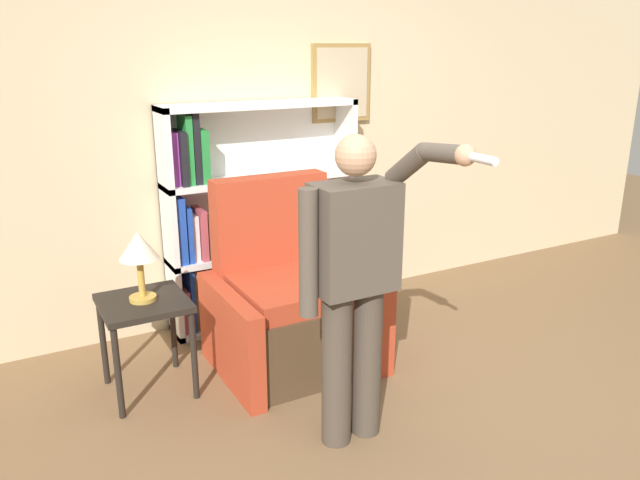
# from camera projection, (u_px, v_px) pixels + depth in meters

# --- Properties ---
(ground_plane) EXTENTS (14.00, 14.00, 0.00)m
(ground_plane) POSITION_uv_depth(u_px,v_px,m) (452.00, 437.00, 3.25)
(ground_plane) COLOR brown
(wall_back) EXTENTS (8.00, 0.11, 2.80)m
(wall_back) POSITION_uv_depth(u_px,v_px,m) (281.00, 124.00, 4.53)
(wall_back) COLOR beige
(wall_back) RESTS_ON ground_plane
(bookcase) EXTENTS (1.40, 0.28, 1.58)m
(bookcase) POSITION_uv_depth(u_px,v_px,m) (243.00, 217.00, 4.40)
(bookcase) COLOR white
(bookcase) RESTS_ON ground_plane
(armchair) EXTENTS (0.95, 0.84, 1.16)m
(armchair) POSITION_uv_depth(u_px,v_px,m) (289.00, 307.00, 3.93)
(armchair) COLOR #4C3823
(armchair) RESTS_ON ground_plane
(person_standing) EXTENTS (0.55, 0.78, 1.58)m
(person_standing) POSITION_uv_depth(u_px,v_px,m) (355.00, 277.00, 2.99)
(person_standing) COLOR #473D33
(person_standing) RESTS_ON ground_plane
(side_table) EXTENTS (0.48, 0.48, 0.57)m
(side_table) POSITION_uv_depth(u_px,v_px,m) (145.00, 315.00, 3.55)
(side_table) COLOR black
(side_table) RESTS_ON ground_plane
(table_lamp) EXTENTS (0.22, 0.22, 0.40)m
(table_lamp) POSITION_uv_depth(u_px,v_px,m) (139.00, 250.00, 3.43)
(table_lamp) COLOR gold
(table_lamp) RESTS_ON side_table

